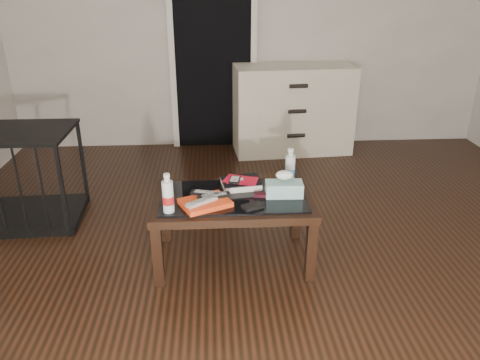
% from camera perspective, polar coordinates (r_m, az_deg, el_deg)
% --- Properties ---
extents(ground, '(5.00, 5.00, 0.00)m').
position_cam_1_polar(ground, '(3.04, 5.17, -11.04)').
color(ground, black).
rests_on(ground, ground).
extents(doorway, '(0.90, 0.08, 2.07)m').
position_cam_1_polar(doorway, '(4.99, -3.32, 15.53)').
color(doorway, black).
rests_on(doorway, ground).
extents(coffee_table, '(1.00, 0.60, 0.46)m').
position_cam_1_polar(coffee_table, '(2.96, -0.87, -3.04)').
color(coffee_table, black).
rests_on(coffee_table, ground).
extents(dresser, '(1.23, 0.59, 0.90)m').
position_cam_1_polar(dresser, '(4.94, 6.44, 8.55)').
color(dresser, beige).
rests_on(dresser, ground).
extents(pet_crate, '(0.93, 0.65, 0.71)m').
position_cam_1_polar(pet_crate, '(3.90, -25.47, -1.35)').
color(pet_crate, black).
rests_on(pet_crate, ground).
extents(magazines, '(0.34, 0.31, 0.03)m').
position_cam_1_polar(magazines, '(2.82, -4.26, -2.78)').
color(magazines, '#F14116').
rests_on(magazines, coffee_table).
extents(remote_silver, '(0.19, 0.16, 0.02)m').
position_cam_1_polar(remote_silver, '(2.78, -4.70, -2.61)').
color(remote_silver, '#A1A1A6').
rests_on(remote_silver, magazines).
extents(remote_black_front, '(0.21, 0.10, 0.02)m').
position_cam_1_polar(remote_black_front, '(2.84, -3.19, -1.95)').
color(remote_black_front, black).
rests_on(remote_black_front, magazines).
extents(remote_black_back, '(0.21, 0.10, 0.02)m').
position_cam_1_polar(remote_black_back, '(2.88, -4.06, -1.62)').
color(remote_black_back, black).
rests_on(remote_black_back, magazines).
extents(textbook, '(0.28, 0.23, 0.05)m').
position_cam_1_polar(textbook, '(3.05, 0.12, -0.39)').
color(textbook, black).
rests_on(textbook, coffee_table).
extents(dvd_mailers, '(0.23, 0.20, 0.01)m').
position_cam_1_polar(dvd_mailers, '(3.04, -0.08, 0.08)').
color(dvd_mailers, red).
rests_on(dvd_mailers, textbook).
extents(ipod, '(0.08, 0.11, 0.02)m').
position_cam_1_polar(ipod, '(3.01, -0.64, 0.03)').
color(ipod, black).
rests_on(ipod, dvd_mailers).
extents(flip_phone, '(0.10, 0.06, 0.02)m').
position_cam_1_polar(flip_phone, '(2.92, 2.66, -1.80)').
color(flip_phone, black).
rests_on(flip_phone, coffee_table).
extents(wallet, '(0.14, 0.11, 0.02)m').
position_cam_1_polar(wallet, '(2.78, 1.54, -3.22)').
color(wallet, black).
rests_on(wallet, coffee_table).
extents(water_bottle_left, '(0.08, 0.08, 0.24)m').
position_cam_1_polar(water_bottle_left, '(2.72, -8.80, -1.57)').
color(water_bottle_left, silver).
rests_on(water_bottle_left, coffee_table).
extents(water_bottle_right, '(0.07, 0.07, 0.24)m').
position_cam_1_polar(water_bottle_right, '(3.09, 6.13, 1.74)').
color(water_bottle_right, silver).
rests_on(water_bottle_right, coffee_table).
extents(tissue_box, '(0.23, 0.13, 0.09)m').
position_cam_1_polar(tissue_box, '(2.93, 5.38, -1.09)').
color(tissue_box, teal).
rests_on(tissue_box, coffee_table).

